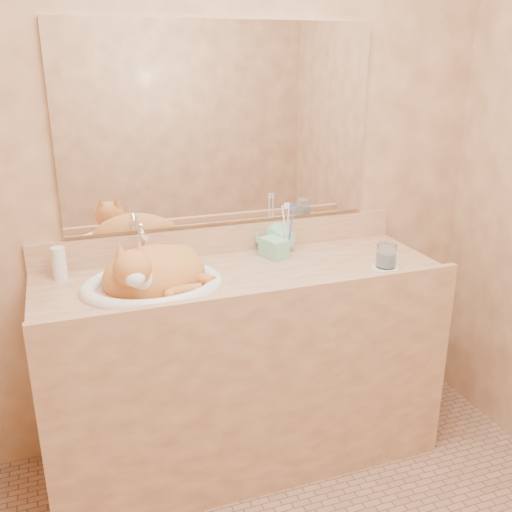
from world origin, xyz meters
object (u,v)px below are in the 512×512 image
object	(u,v)px
cat	(153,270)
soap_dispenser	(283,240)
water_glass	(386,256)
sink_basin	(152,266)
toothbrush_cup	(288,242)
vanity_counter	(244,368)

from	to	relation	value
cat	soap_dispenser	world-z (taller)	soap_dispenser
cat	water_glass	bearing A→B (deg)	-17.25
sink_basin	cat	bearing A→B (deg)	63.05
cat	toothbrush_cup	size ratio (longest dim) A/B	3.27
sink_basin	toothbrush_cup	size ratio (longest dim) A/B	4.29
vanity_counter	soap_dispenser	bearing A→B (deg)	22.20
vanity_counter	sink_basin	bearing A→B (deg)	-176.81
vanity_counter	toothbrush_cup	distance (m)	0.56
sink_basin	water_glass	distance (m)	0.92
cat	vanity_counter	bearing A→B (deg)	-6.54
sink_basin	water_glass	xyz separation A→B (m)	(0.91, -0.13, -0.02)
sink_basin	soap_dispenser	bearing A→B (deg)	12.02
vanity_counter	sink_basin	distance (m)	0.62
soap_dispenser	sink_basin	bearing A→B (deg)	170.83
soap_dispenser	toothbrush_cup	size ratio (longest dim) A/B	1.48
sink_basin	soap_dispenser	distance (m)	0.57
sink_basin	toothbrush_cup	world-z (taller)	sink_basin
vanity_counter	toothbrush_cup	size ratio (longest dim) A/B	13.33
soap_dispenser	water_glass	world-z (taller)	soap_dispenser
sink_basin	water_glass	size ratio (longest dim) A/B	5.57
cat	water_glass	xyz separation A→B (m)	(0.90, -0.14, -0.01)
vanity_counter	soap_dispenser	size ratio (longest dim) A/B	8.99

